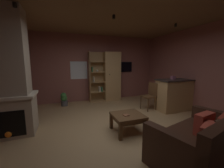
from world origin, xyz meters
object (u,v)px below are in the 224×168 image
tissue_box (173,78)px  dining_chair (150,94)px  table_book_0 (126,115)px  coffee_table (128,118)px  leather_couch (202,143)px  potted_floor_plant (64,99)px  bookshelf_cabinet (110,77)px  kitchen_bar_counter (176,95)px  wall_mounted_tv (124,67)px  stone_fireplace (8,80)px

tissue_box → dining_chair: tissue_box is taller
table_book_0 → coffee_table: bearing=36.2°
leather_couch → potted_floor_plant: 4.39m
bookshelf_cabinet → table_book_0: (-0.61, -2.87, -0.59)m
kitchen_bar_counter → dining_chair: (-0.79, 0.35, -0.00)m
kitchen_bar_counter → potted_floor_plant: (-3.61, 1.76, -0.28)m
kitchen_bar_counter → dining_chair: bearing=156.3°
kitchen_bar_counter → tissue_box: size_ratio=11.38×
tissue_box → table_book_0: tissue_box is taller
bookshelf_cabinet → wall_mounted_tv: 0.86m
bookshelf_cabinet → tissue_box: bearing=-51.4°
kitchen_bar_counter → wall_mounted_tv: 2.56m
stone_fireplace → wall_mounted_tv: (3.75, 2.23, 0.18)m
leather_couch → wall_mounted_tv: wall_mounted_tv is taller
dining_chair → potted_floor_plant: size_ratio=1.80×
dining_chair → wall_mounted_tv: wall_mounted_tv is taller
table_book_0 → dining_chair: bearing=39.1°
stone_fireplace → coffee_table: size_ratio=3.96×
tissue_box → dining_chair: (-0.64, 0.31, -0.58)m
wall_mounted_tv → leather_couch: bearing=-97.5°
table_book_0 → potted_floor_plant: 2.95m
table_book_0 → wall_mounted_tv: wall_mounted_tv is taller
stone_fireplace → leather_couch: 3.91m
leather_couch → dining_chair: 2.59m
stone_fireplace → potted_floor_plant: (1.12, 1.80, -0.98)m
bookshelf_cabinet → tissue_box: (1.56, -1.95, 0.10)m
bookshelf_cabinet → coffee_table: bookshelf_cabinet is taller
table_book_0 → dining_chair: 1.96m
table_book_0 → potted_floor_plant: potted_floor_plant is taller
leather_couch → wall_mounted_tv: bearing=82.5°
coffee_table → dining_chair: size_ratio=0.75×
potted_floor_plant → coffee_table: bearing=-62.3°
kitchen_bar_counter → coffee_table: size_ratio=1.97×
stone_fireplace → bookshelf_cabinet: stone_fireplace is taller
stone_fireplace → potted_floor_plant: size_ratio=5.37×
leather_couch → dining_chair: size_ratio=1.99×
kitchen_bar_counter → tissue_box: 0.60m
leather_couch → bookshelf_cabinet: bearing=92.3°
stone_fireplace → wall_mounted_tv: stone_fireplace is taller
kitchen_bar_counter → bookshelf_cabinet: bearing=130.7°
kitchen_bar_counter → dining_chair: kitchen_bar_counter is taller
tissue_box → coffee_table: bearing=-157.4°
bookshelf_cabinet → leather_couch: bookshelf_cabinet is taller
bookshelf_cabinet → dining_chair: bookshelf_cabinet is taller
stone_fireplace → kitchen_bar_counter: bearing=0.5°
leather_couch → dining_chair: bearing=73.1°
bookshelf_cabinet → kitchen_bar_counter: 2.66m
bookshelf_cabinet → kitchen_bar_counter: bearing=-49.3°
tissue_box → bookshelf_cabinet: bearing=128.6°
kitchen_bar_counter → tissue_box: bearing=167.6°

